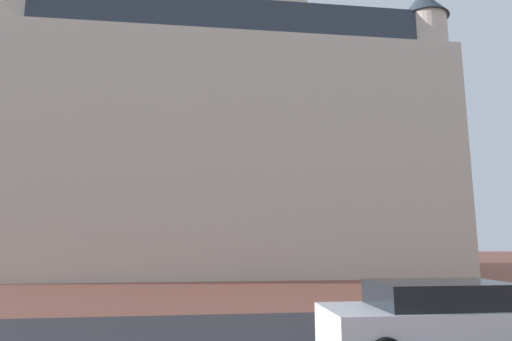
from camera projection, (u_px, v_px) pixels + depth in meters
ground_plane at (251, 331)px, 10.47m from camera, size 120.00×120.00×0.00m
landmark_building at (230, 139)px, 31.43m from camera, size 29.34×15.52×36.53m
car_white at (440, 321)px, 8.08m from camera, size 4.53×1.95×1.45m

